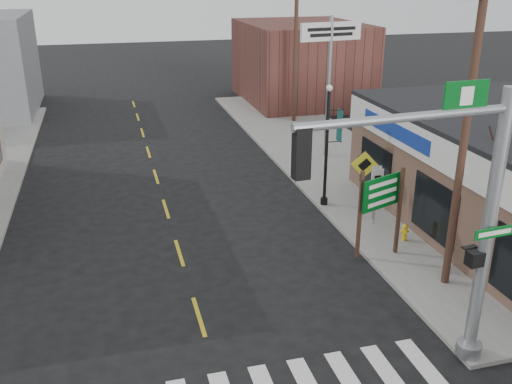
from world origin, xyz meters
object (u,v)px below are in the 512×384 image
object	(u,v)px
traffic_signal_pole	(460,206)
lamp_post	(328,137)
fire_hydrant	(405,232)
utility_pole_near	(464,139)
guide_sign	(381,201)
dance_center_sign	(330,52)
utility_pole_far	(296,43)

from	to	relation	value
traffic_signal_pole	lamp_post	bearing A→B (deg)	79.88
fire_hydrant	utility_pole_near	distance (m)	5.15
guide_sign	dance_center_sign	world-z (taller)	dance_center_sign
lamp_post	dance_center_sign	size ratio (longest dim) A/B	0.71
traffic_signal_pole	fire_hydrant	world-z (taller)	traffic_signal_pole
dance_center_sign	utility_pole_far	distance (m)	7.27
lamp_post	utility_pole_near	xyz separation A→B (m)	(1.26, -6.80, 1.71)
utility_pole_near	utility_pole_far	size ratio (longest dim) A/B	0.95
lamp_post	dance_center_sign	world-z (taller)	dance_center_sign
traffic_signal_pole	utility_pole_near	xyz separation A→B (m)	(2.25, 3.30, 0.45)
guide_sign	utility_pole_far	distance (m)	18.57
traffic_signal_pole	lamp_post	distance (m)	10.22
fire_hydrant	dance_center_sign	bearing A→B (deg)	84.42
dance_center_sign	traffic_signal_pole	bearing A→B (deg)	-110.73
lamp_post	guide_sign	bearing A→B (deg)	-87.16
lamp_post	utility_pole_near	size ratio (longest dim) A/B	0.55
utility_pole_near	utility_pole_far	bearing A→B (deg)	76.92
fire_hydrant	utility_pole_far	xyz separation A→B (m)	(1.68, 17.30, 4.45)
guide_sign	utility_pole_near	xyz separation A→B (m)	(1.25, -2.14, 2.60)
guide_sign	utility_pole_near	bearing A→B (deg)	-81.48
lamp_post	dance_center_sign	xyz separation A→B (m)	(2.45, 6.21, 2.36)
lamp_post	utility_pole_far	bearing A→B (deg)	79.50
guide_sign	lamp_post	size ratio (longest dim) A/B	0.62
guide_sign	utility_pole_far	world-z (taller)	utility_pole_far
dance_center_sign	utility_pole_far	world-z (taller)	utility_pole_far
guide_sign	utility_pole_near	world-z (taller)	utility_pole_near
traffic_signal_pole	utility_pole_far	xyz separation A→B (m)	(4.12, 23.53, 0.68)
fire_hydrant	utility_pole_far	world-z (taller)	utility_pole_far
traffic_signal_pole	guide_sign	distance (m)	5.94
lamp_post	traffic_signal_pole	bearing A→B (deg)	-92.89
traffic_signal_pole	fire_hydrant	size ratio (longest dim) A/B	11.25
guide_sign	dance_center_sign	size ratio (longest dim) A/B	0.44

